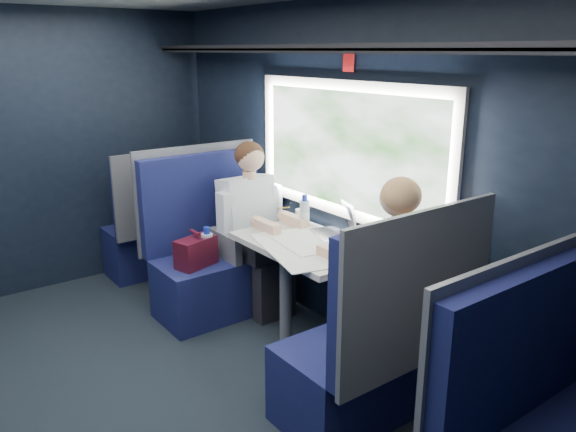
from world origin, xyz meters
TOP-DOWN VIEW (x-y plane):
  - ground at (0.00, 0.00)m, footprint 2.80×4.20m
  - room_shell at (0.02, 0.00)m, footprint 3.00×4.40m
  - table at (1.03, 0.00)m, footprint 0.62×1.00m
  - seat_bay_near at (0.84, 0.87)m, footprint 1.04×0.62m
  - seat_bay_far at (0.85, -0.87)m, footprint 1.04×0.62m
  - seat_row_front at (0.85, 1.80)m, footprint 1.04×0.51m
  - man at (1.10, 0.70)m, footprint 0.53×0.56m
  - woman at (1.10, -0.71)m, footprint 0.53×0.56m
  - papers at (1.00, -0.08)m, footprint 0.72×0.89m
  - laptop at (1.34, 0.01)m, footprint 0.34×0.38m
  - bottle_small at (1.24, 0.27)m, footprint 0.07×0.07m
  - cup at (1.31, 0.39)m, footprint 0.07×0.07m

SIDE VIEW (x-z plane):
  - ground at x=0.00m, z-range -0.01..0.00m
  - seat_row_front at x=0.85m, z-range -0.17..0.99m
  - seat_bay_far at x=0.85m, z-range -0.22..1.04m
  - seat_bay_near at x=0.84m, z-range -0.21..1.05m
  - table at x=1.03m, z-range 0.29..1.03m
  - man at x=1.10m, z-range 0.06..1.38m
  - woman at x=1.10m, z-range 0.07..1.39m
  - papers at x=1.00m, z-range 0.74..0.75m
  - cup at x=1.31m, z-range 0.74..0.84m
  - laptop at x=1.34m, z-range 0.69..0.92m
  - bottle_small at x=1.24m, z-range 0.73..0.97m
  - room_shell at x=0.02m, z-range 0.28..2.68m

